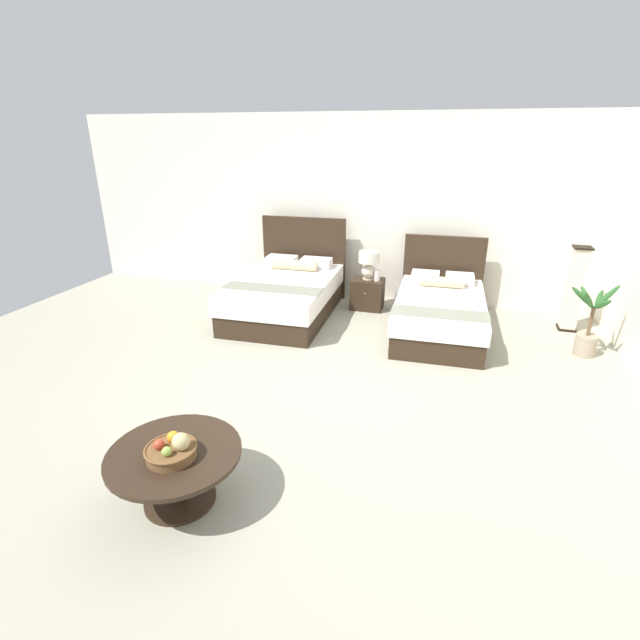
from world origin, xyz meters
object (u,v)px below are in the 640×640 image
(floor_lamp_corner, at_px, (574,289))
(nightstand, at_px, (367,294))
(potted_palm, at_px, (588,331))
(vase, at_px, (377,276))
(bed_near_window, at_px, (286,294))
(coffee_table, at_px, (176,463))
(bed_near_corner, at_px, (439,311))
(table_lamp, at_px, (369,263))
(fruit_bowl, at_px, (172,449))

(floor_lamp_corner, bearing_deg, nightstand, 178.90)
(potted_palm, bearing_deg, vase, 162.64)
(bed_near_window, height_order, nightstand, bed_near_window)
(potted_palm, bearing_deg, coffee_table, -133.71)
(bed_near_corner, xyz_separation_m, table_lamp, (-1.11, 0.62, 0.44))
(table_lamp, xyz_separation_m, potted_palm, (2.87, -0.91, -0.41))
(bed_near_corner, distance_m, fruit_bowl, 4.24)
(bed_near_window, bearing_deg, bed_near_corner, 0.04)
(nightstand, relative_size, fruit_bowl, 1.33)
(floor_lamp_corner, bearing_deg, potted_palm, -86.99)
(table_lamp, bearing_deg, coffee_table, -96.86)
(coffee_table, height_order, fruit_bowl, fruit_bowl)
(coffee_table, relative_size, fruit_bowl, 2.63)
(nightstand, xyz_separation_m, coffee_table, (-0.54, -4.46, 0.10))
(vase, height_order, floor_lamp_corner, floor_lamp_corner)
(coffee_table, bearing_deg, vase, 81.21)
(bed_near_window, xyz_separation_m, fruit_bowl, (0.61, -3.91, 0.18))
(table_lamp, bearing_deg, bed_near_corner, -29.32)
(bed_near_window, height_order, vase, bed_near_window)
(fruit_bowl, bearing_deg, potted_palm, 46.95)
(vase, bearing_deg, bed_near_corner, -30.27)
(bed_near_window, bearing_deg, potted_palm, -4.13)
(coffee_table, bearing_deg, nightstand, 83.11)
(bed_near_window, relative_size, bed_near_corner, 1.02)
(bed_near_corner, xyz_separation_m, potted_palm, (1.76, -0.29, 0.03))
(nightstand, relative_size, table_lamp, 1.12)
(bed_near_corner, distance_m, coffee_table, 4.20)
(nightstand, xyz_separation_m, floor_lamp_corner, (2.83, -0.05, 0.35))
(bed_near_corner, relative_size, coffee_table, 2.20)
(table_lamp, height_order, fruit_bowl, table_lamp)
(nightstand, relative_size, vase, 2.85)
(bed_near_window, relative_size, nightstand, 4.45)
(table_lamp, xyz_separation_m, floor_lamp_corner, (2.83, -0.07, -0.14))
(floor_lamp_corner, xyz_separation_m, potted_palm, (0.04, -0.84, -0.26))
(fruit_bowl, height_order, potted_palm, potted_palm)
(bed_near_corner, bearing_deg, fruit_bowl, -112.51)
(bed_near_corner, distance_m, potted_palm, 1.79)
(bed_near_window, height_order, bed_near_corner, bed_near_window)
(bed_near_window, distance_m, nightstand, 1.27)
(fruit_bowl, xyz_separation_m, floor_lamp_corner, (3.34, 4.47, 0.08))
(fruit_bowl, xyz_separation_m, potted_palm, (3.39, 3.63, -0.18))
(vase, relative_size, fruit_bowl, 0.47)
(bed_near_window, relative_size, vase, 12.71)
(bed_near_corner, bearing_deg, bed_near_window, -179.96)
(nightstand, distance_m, table_lamp, 0.49)
(fruit_bowl, bearing_deg, nightstand, 83.53)
(bed_near_corner, relative_size, floor_lamp_corner, 1.79)
(table_lamp, distance_m, floor_lamp_corner, 2.84)
(table_lamp, distance_m, vase, 0.23)
(nightstand, bearing_deg, table_lamp, 90.00)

